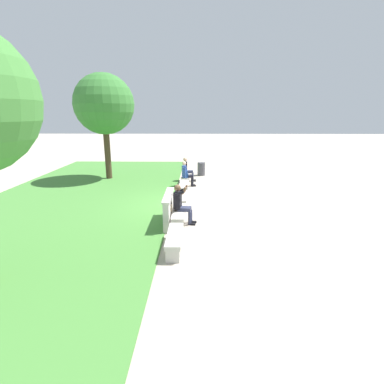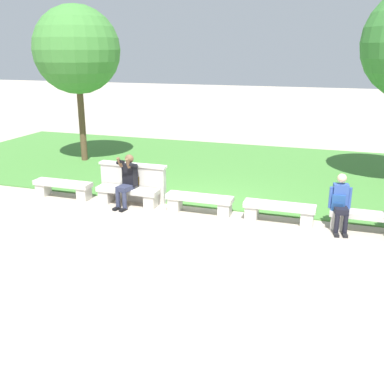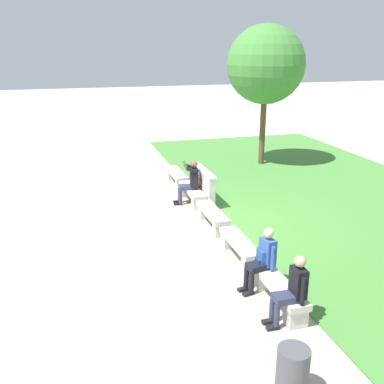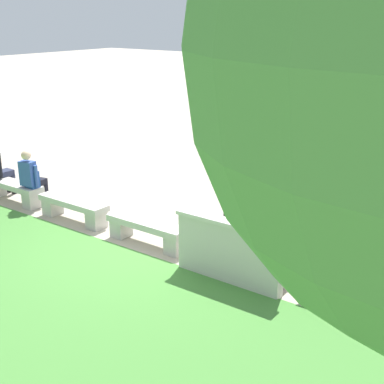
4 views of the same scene
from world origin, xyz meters
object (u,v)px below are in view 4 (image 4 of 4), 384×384
bench_far (73,207)px  bench_end (13,189)px  bench_mid (147,229)px  person_photographer (241,229)px  bench_near (240,257)px  backpack (32,179)px  bench_main (360,293)px  person_distant (32,177)px

bench_far → bench_end: same height
bench_mid → person_photographer: bearing=-177.7°
bench_near → bench_mid: (1.92, 0.00, 0.00)m
bench_mid → bench_far: same height
bench_mid → backpack: 3.21m
bench_end → person_photographer: size_ratio=1.24×
bench_main → backpack: (7.04, -0.03, 0.34)m
bench_end → backpack: 0.73m
bench_far → bench_main: bearing=180.0°
bench_end → bench_main: bearing=180.0°
bench_far → bench_end: 1.92m
person_distant → bench_main: bearing=179.5°
person_photographer → backpack: size_ratio=3.08×
bench_near → person_distant: bearing=-0.7°
person_photographer → person_distant: (5.11, 0.01, -0.06)m
bench_main → person_photographer: (1.97, -0.08, 0.45)m
person_photographer → person_distant: size_ratio=1.05×
bench_far → bench_end: (1.92, 0.00, 0.00)m
bench_main → backpack: size_ratio=3.81×
bench_far → bench_near: bearing=180.0°
bench_far → person_distant: size_ratio=1.30×
bench_near → backpack: (5.12, -0.03, 0.34)m
bench_near → bench_far: same height
bench_main → bench_far: 5.77m
bench_mid → person_photographer: person_photographer is taller
bench_main → bench_mid: bearing=0.0°
bench_far → bench_end: size_ratio=1.00×
bench_far → person_photographer: size_ratio=1.24×
bench_near → bench_far: 3.85m
bench_near → person_photographer: bearing=-59.3°
backpack → person_distant: bearing=-37.2°
bench_near → bench_end: 5.77m
person_distant → bench_end: bearing=6.1°
bench_near → bench_far: (3.85, 0.00, 0.00)m
bench_mid → bench_far: bearing=0.0°
bench_main → bench_end: (7.69, 0.00, 0.00)m
bench_mid → person_photographer: 1.93m
bench_mid → person_distant: (3.24, -0.07, 0.38)m
bench_near → bench_far: bearing=0.0°
bench_end → person_distant: 0.72m
person_photographer → bench_main: bearing=177.8°
person_photographer → person_distant: person_photographer is taller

